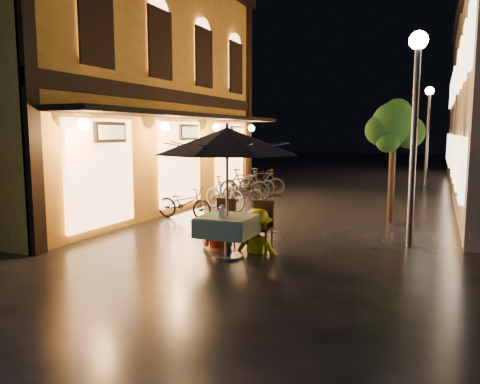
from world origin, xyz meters
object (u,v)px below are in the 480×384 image
at_px(patio_umbrella, 227,141).
at_px(cafe_table, 227,226).
at_px(streetlamp_near, 416,100).
at_px(table_lantern, 223,210).
at_px(person_yellow, 258,210).
at_px(person_orange, 218,210).
at_px(bicycle_0, 184,203).

bearing_deg(patio_umbrella, cafe_table, 97.13).
distance_m(streetlamp_near, cafe_table, 4.41).
relative_size(cafe_table, table_lantern, 3.96).
height_order(cafe_table, patio_umbrella, patio_umbrella).
bearing_deg(person_yellow, person_orange, 6.14).
bearing_deg(streetlamp_near, patio_umbrella, -144.67).
bearing_deg(cafe_table, person_orange, 130.02).
relative_size(person_orange, bicycle_0, 0.95).
relative_size(streetlamp_near, patio_umbrella, 1.59).
bearing_deg(bicycle_0, person_orange, -138.00).
bearing_deg(table_lantern, cafe_table, 90.00).
relative_size(person_orange, person_yellow, 0.94).
height_order(streetlamp_near, person_orange, streetlamp_near).
xyz_separation_m(patio_umbrella, person_orange, (-0.46, 0.55, -1.38)).
relative_size(streetlamp_near, table_lantern, 16.92).
height_order(cafe_table, bicycle_0, bicycle_0).
bearing_deg(patio_umbrella, bicycle_0, 130.77).
bearing_deg(table_lantern, bicycle_0, 129.06).
bearing_deg(person_orange, bicycle_0, -44.93).
distance_m(patio_umbrella, person_orange, 1.55).
height_order(streetlamp_near, person_yellow, streetlamp_near).
xyz_separation_m(cafe_table, person_orange, (-0.46, 0.55, 0.18)).
height_order(streetlamp_near, bicycle_0, streetlamp_near).
bearing_deg(bicycle_0, patio_umbrella, -138.16).
relative_size(cafe_table, person_yellow, 0.60).
height_order(streetlamp_near, table_lantern, streetlamp_near).
xyz_separation_m(streetlamp_near, patio_umbrella, (-3.05, -2.16, -0.77)).
height_order(patio_umbrella, bicycle_0, patio_umbrella).
height_order(cafe_table, person_orange, person_orange).
height_order(streetlamp_near, cafe_table, streetlamp_near).
bearing_deg(streetlamp_near, table_lantern, -142.33).
xyz_separation_m(table_lantern, bicycle_0, (-2.66, 3.28, -0.49)).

